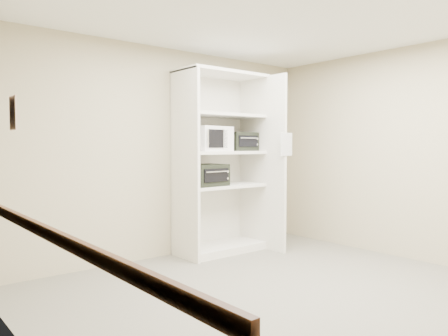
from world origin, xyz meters
TOP-DOWN VIEW (x-y plane):
  - floor at (0.00, 0.00)m, footprint 4.50×4.00m
  - ceiling at (0.00, 0.00)m, footprint 4.50×4.00m
  - wall_back at (0.00, 2.00)m, footprint 4.50×0.02m
  - wall_left at (-2.25, 0.00)m, footprint 0.02×4.00m
  - wall_right at (2.25, 0.00)m, footprint 0.02×4.00m
  - shelving_unit at (0.67, 1.70)m, footprint 1.24×0.92m
  - microwave at (0.41, 1.70)m, footprint 0.59×0.48m
  - toaster_oven_upper at (0.96, 1.71)m, footprint 0.47×0.37m
  - toaster_oven_lower at (0.32, 1.64)m, footprint 0.54×0.43m
  - paper_sign at (1.23, 1.07)m, footprint 0.23×0.02m
  - chair_rail at (-2.23, 0.00)m, footprint 0.04×3.98m
  - wall_poster at (-2.24, 0.58)m, footprint 0.01×0.18m

SIDE VIEW (x-z plane):
  - floor at x=0.00m, z-range -0.01..0.01m
  - chair_rail at x=-2.23m, z-range 0.86..0.94m
  - toaster_oven_lower at x=0.32m, z-range 0.92..1.20m
  - shelving_unit at x=0.67m, z-range -0.08..2.34m
  - wall_back at x=0.00m, z-range 0.00..2.70m
  - wall_left at x=-2.25m, z-range 0.00..2.70m
  - wall_right at x=2.25m, z-range 0.00..2.70m
  - paper_sign at x=1.23m, z-range 1.31..1.61m
  - toaster_oven_upper at x=0.96m, z-range 1.37..1.63m
  - microwave at x=0.41m, z-range 1.37..1.69m
  - wall_poster at x=-2.24m, z-range 1.55..1.80m
  - ceiling at x=0.00m, z-range 2.70..2.71m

